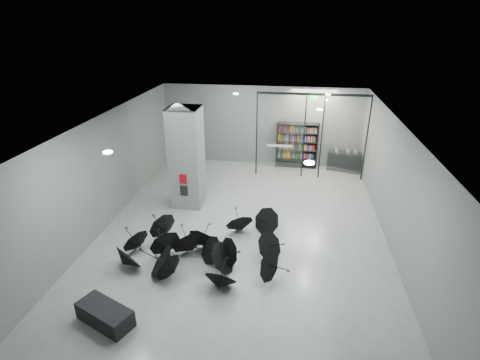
# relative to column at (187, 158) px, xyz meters

# --- Properties ---
(room) EXTENTS (14.00, 14.02, 4.01)m
(room) POSITION_rel_column_xyz_m (2.50, -2.00, 0.84)
(room) COLOR gray
(room) RESTS_ON ground
(column) EXTENTS (1.20, 1.20, 4.00)m
(column) POSITION_rel_column_xyz_m (0.00, 0.00, 0.00)
(column) COLOR slate
(column) RESTS_ON ground
(fire_cabinet) EXTENTS (0.28, 0.04, 0.38)m
(fire_cabinet) POSITION_rel_column_xyz_m (0.00, -0.62, -0.65)
(fire_cabinet) COLOR #A50A07
(fire_cabinet) RESTS_ON column
(info_panel) EXTENTS (0.30, 0.03, 0.42)m
(info_panel) POSITION_rel_column_xyz_m (0.00, -0.62, -1.15)
(info_panel) COLOR black
(info_panel) RESTS_ON column
(exit_sign) EXTENTS (0.30, 0.06, 0.15)m
(exit_sign) POSITION_rel_column_xyz_m (4.90, 3.30, 1.82)
(exit_sign) COLOR #0CE533
(exit_sign) RESTS_ON room
(glass_partition) EXTENTS (5.06, 0.08, 4.00)m
(glass_partition) POSITION_rel_column_xyz_m (4.89, 3.50, 0.18)
(glass_partition) COLOR silver
(glass_partition) RESTS_ON ground
(bench) EXTENTS (1.63, 1.19, 0.48)m
(bench) POSITION_rel_column_xyz_m (-0.32, -6.66, -1.76)
(bench) COLOR black
(bench) RESTS_ON ground
(bookshelf) EXTENTS (2.08, 0.45, 2.28)m
(bookshelf) POSITION_rel_column_xyz_m (4.32, 4.75, -0.86)
(bookshelf) COLOR black
(bookshelf) RESTS_ON ground
(shop_counter) EXTENTS (1.69, 1.01, 0.95)m
(shop_counter) POSITION_rel_column_xyz_m (6.70, 4.59, -1.53)
(shop_counter) COLOR black
(shop_counter) RESTS_ON ground
(umbrella_cluster) EXTENTS (5.58, 4.67, 1.29)m
(umbrella_cluster) POSITION_rel_column_xyz_m (1.53, -3.72, -1.70)
(umbrella_cluster) COLOR black
(umbrella_cluster) RESTS_ON ground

